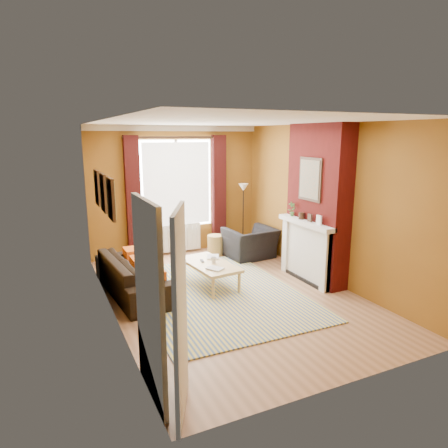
{
  "coord_description": "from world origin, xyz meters",
  "views": [
    {
      "loc": [
        -2.74,
        -5.63,
        2.6
      ],
      "look_at": [
        0.0,
        0.25,
        1.15
      ],
      "focal_mm": 32.0,
      "sensor_mm": 36.0,
      "label": 1
    }
  ],
  "objects_px": {
    "armchair": "(250,243)",
    "coffee_table": "(209,265)",
    "wicker_stool": "(216,245)",
    "sofa": "(135,275)",
    "floor_lamp": "(243,198)"
  },
  "relations": [
    {
      "from": "wicker_stool",
      "to": "floor_lamp",
      "type": "bearing_deg",
      "value": 11.95
    },
    {
      "from": "sofa",
      "to": "wicker_stool",
      "type": "distance_m",
      "value": 2.53
    },
    {
      "from": "sofa",
      "to": "armchair",
      "type": "xyz_separation_m",
      "value": [
        2.7,
        0.89,
        0.01
      ]
    },
    {
      "from": "wicker_stool",
      "to": "armchair",
      "type": "bearing_deg",
      "value": -40.23
    },
    {
      "from": "armchair",
      "to": "coffee_table",
      "type": "bearing_deg",
      "value": 33.66
    },
    {
      "from": "sofa",
      "to": "coffee_table",
      "type": "bearing_deg",
      "value": -106.24
    },
    {
      "from": "wicker_stool",
      "to": "floor_lamp",
      "type": "relative_size",
      "value": 0.3
    },
    {
      "from": "armchair",
      "to": "coffee_table",
      "type": "height_order",
      "value": "armchair"
    },
    {
      "from": "armchair",
      "to": "wicker_stool",
      "type": "distance_m",
      "value": 0.79
    },
    {
      "from": "coffee_table",
      "to": "armchair",
      "type": "bearing_deg",
      "value": 32.09
    },
    {
      "from": "coffee_table",
      "to": "floor_lamp",
      "type": "bearing_deg",
      "value": 42.06
    },
    {
      "from": "coffee_table",
      "to": "wicker_stool",
      "type": "xyz_separation_m",
      "value": [
        0.85,
        1.65,
        -0.15
      ]
    },
    {
      "from": "armchair",
      "to": "floor_lamp",
      "type": "bearing_deg",
      "value": -108.8
    },
    {
      "from": "armchair",
      "to": "coffee_table",
      "type": "xyz_separation_m",
      "value": [
        -1.45,
        -1.15,
        0.05
      ]
    },
    {
      "from": "coffee_table",
      "to": "wicker_stool",
      "type": "relative_size",
      "value": 2.87
    }
  ]
}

